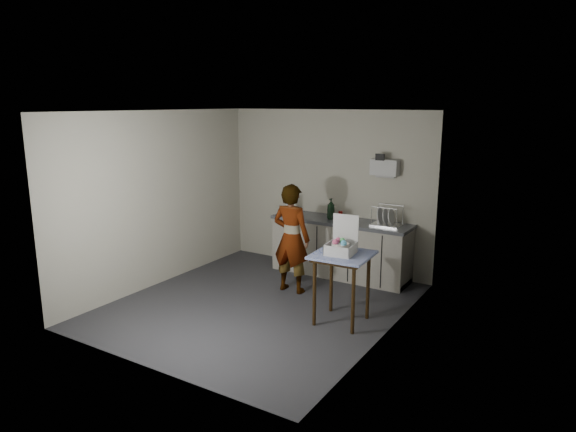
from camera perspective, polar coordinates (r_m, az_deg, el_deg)
The scene contains 15 objects.
ground at distance 7.13m, azimuth -3.26°, elevation -9.83°, with size 4.00×4.00×0.00m, color #2C2D32.
wall_back at distance 8.42m, azimuth 4.39°, elevation 2.86°, with size 3.60×0.02×2.60m, color beige.
wall_right at distance 5.93m, azimuth 10.96°, elevation -1.46°, with size 0.02×4.00×2.60m, color beige.
wall_left at distance 7.89m, azimuth -14.13°, elevation 1.86°, with size 0.02×4.00×2.60m, color beige.
ceiling at distance 6.59m, azimuth -3.54°, elevation 11.51°, with size 3.60×4.00×0.01m, color white.
kitchen_counter at distance 8.19m, azimuth 5.84°, elevation -3.72°, with size 2.24×0.62×0.91m.
wall_shelf at distance 7.89m, azimuth 10.69°, elevation 5.31°, with size 0.42×0.18×0.37m.
side_table at distance 6.37m, azimuth 6.05°, elevation -5.18°, with size 0.72×0.72×0.89m.
standing_man at distance 7.38m, azimuth 0.38°, elevation -2.50°, with size 0.58×0.38×1.59m, color #B2A593.
soap_bottle at distance 8.06m, azimuth 4.80°, elevation 0.80°, with size 0.13×0.13×0.33m, color black.
soda_can at distance 8.12m, azimuth 5.85°, elevation 0.11°, with size 0.06×0.06×0.12m, color red.
dark_bottle at distance 8.16m, azimuth 4.73°, elevation 0.51°, with size 0.06×0.06×0.21m, color black.
paper_towel at distance 8.36m, azimuth 0.20°, elevation 1.16°, with size 0.18×0.18×0.32m.
dish_rack at distance 7.79m, azimuth 10.88°, elevation -0.54°, with size 0.43×0.32×0.30m.
bakery_box at distance 6.31m, azimuth 5.92°, elevation -3.28°, with size 0.36×0.37×0.46m.
Camera 1 is at (3.79, -5.40, 2.71)m, focal length 32.00 mm.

